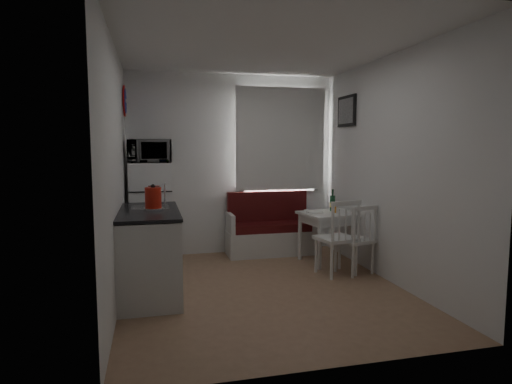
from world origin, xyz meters
TOP-DOWN VIEW (x-y plane):
  - floor at (0.00, 0.00)m, footprint 3.00×3.50m
  - ceiling at (0.00, 0.00)m, footprint 3.00×3.50m
  - wall_back at (0.00, 1.75)m, footprint 3.00×0.02m
  - wall_front at (0.00, -1.75)m, footprint 3.00×0.02m
  - wall_left at (-1.50, 0.00)m, footprint 0.02×3.50m
  - wall_right at (1.50, 0.00)m, footprint 0.02×3.50m
  - window at (0.70, 1.72)m, footprint 1.22×0.06m
  - curtain at (0.70, 1.65)m, footprint 1.35×0.02m
  - kitchen_counter at (-1.20, 0.16)m, footprint 0.62×1.32m
  - wall_sign at (-1.47, 1.45)m, footprint 0.03×0.40m
  - picture_frame at (1.48, 1.10)m, footprint 0.04×0.52m
  - bench at (0.50, 1.51)m, footprint 1.26×0.48m
  - dining_table at (1.25, 0.90)m, footprint 0.99×0.76m
  - chair_left at (1.01, 0.24)m, footprint 0.51×0.49m
  - chair_right at (1.25, 0.24)m, footprint 0.50×0.49m
  - fridge at (-1.18, 1.40)m, footprint 0.54×0.54m
  - microwave at (-1.18, 1.35)m, footprint 0.55×0.37m
  - kettle at (-1.15, 0.07)m, footprint 0.20×0.20m
  - wine_bottle at (1.25, 1.00)m, footprint 0.08×0.08m
  - drinking_glass_orange at (1.21, 0.85)m, footprint 0.06×0.06m
  - drinking_glass_blue at (1.25, 0.95)m, footprint 0.06×0.06m
  - plate at (0.96, 0.92)m, footprint 0.23×0.23m

SIDE VIEW (x-z plane):
  - floor at x=0.00m, z-range -0.01..0.01m
  - bench at x=0.50m, z-range -0.15..0.75m
  - kitchen_counter at x=-1.20m, z-range -0.12..1.04m
  - chair_right at x=1.25m, z-range 0.30..0.76m
  - chair_left at x=1.01m, z-range 0.32..0.82m
  - dining_table at x=1.25m, z-range 0.26..0.94m
  - fridge at x=-1.18m, z-range 0.00..1.35m
  - plate at x=0.96m, z-range 0.68..0.70m
  - drinking_glass_orange at x=1.21m, z-range 0.68..0.77m
  - drinking_glass_blue at x=1.25m, z-range 0.68..0.78m
  - wine_bottle at x=1.25m, z-range 0.68..0.98m
  - kettle at x=-1.15m, z-range 0.90..1.17m
  - wall_back at x=0.00m, z-range 0.00..2.60m
  - wall_front at x=0.00m, z-range 0.00..2.60m
  - wall_left at x=-1.50m, z-range 0.00..2.60m
  - wall_right at x=1.50m, z-range 0.00..2.60m
  - microwave at x=-1.18m, z-range 1.35..1.66m
  - window at x=0.70m, z-range 0.89..2.36m
  - curtain at x=0.70m, z-range 0.93..2.42m
  - picture_frame at x=1.48m, z-range 1.84..2.26m
  - wall_sign at x=-1.47m, z-range 1.95..2.35m
  - ceiling at x=0.00m, z-range 2.59..2.61m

